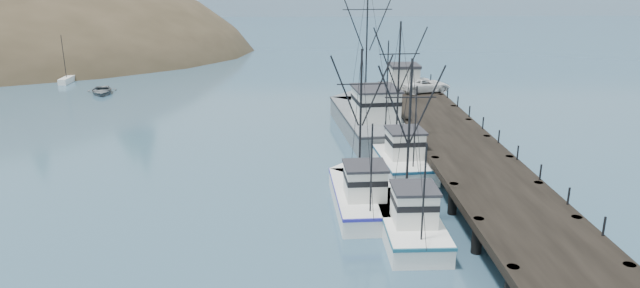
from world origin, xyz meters
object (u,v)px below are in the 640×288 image
Objects in this scene: trawler_mid at (361,194)px; work_vessel at (369,118)px; motorboat at (102,94)px; trawler_near at (408,218)px; pickup_truck at (425,85)px; pier at (453,140)px; pier_shed at (404,77)px; trawler_far at (399,155)px.

work_vessel is at bearing 81.69° from trawler_mid.
trawler_near is at bearing -68.00° from motorboat.
pickup_truck is at bearing 76.29° from trawler_near.
pier is 2.53× the size of work_vessel.
trawler_near is 2.07× the size of motorboat.
pier reaches higher than motorboat.
work_vessel is 10.02m from pier_shed.
pier is 4.32× the size of trawler_near.
pier_shed is (4.87, 29.44, 2.60)m from trawler_near.
trawler_mid is at bearing -67.40° from motorboat.
pier_shed is at bearing 53.32° from pickup_truck.
work_vessel reaches higher than trawler_near.
pier_shed is (-0.91, 17.09, 1.73)m from pier.
trawler_far reaches higher than trawler_mid.
pier_shed is (3.48, 18.09, 2.60)m from trawler_far.
trawler_mid reaches higher than pickup_truck.
trawler_near is 3.18× the size of pier_shed.
trawler_near is at bearing -96.96° from trawler_far.
trawler_far is 0.64× the size of work_vessel.
trawler_near is 29.96m from pier_shed.
trawler_far is 2.26× the size of motorboat.
trawler_far is 41.25m from motorboat.
motorboat is at bearing 143.99° from pier.
trawler_far is 2.11× the size of pickup_truck.
trawler_far is 18.60m from pier_shed.
motorboat is at bearing 139.27° from trawler_far.
trawler_far is 9.59m from work_vessel.
pier_shed is 0.65× the size of motorboat.
trawler_far is at bearing -167.23° from pier.
trawler_near is at bearing -90.54° from work_vessel.
trawler_far reaches higher than trawler_near.
work_vessel reaches higher than trawler_mid.
trawler_mid is at bearing -105.58° from pier_shed.
motorboat is (-35.65, 25.91, -1.69)m from pier.
pickup_truck reaches higher than pier.
work_vessel is at bearing 122.84° from pickup_truck.
pickup_truck is (2.12, -0.80, -0.69)m from pier_shed.
work_vessel is (0.20, 20.86, 0.41)m from trawler_near.
pier_shed is (4.67, 8.59, 2.19)m from work_vessel.
pier_shed is 2.37m from pickup_truck.
trawler_mid is 1.94× the size of pickup_truck.
pier is at bearing 12.77° from trawler_far.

